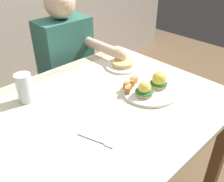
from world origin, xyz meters
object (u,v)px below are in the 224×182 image
Objects in this scene: dining_table at (95,127)px; diner_person at (69,64)px; fork at (98,141)px; water_glass_near at (25,89)px; side_plate at (123,65)px; eggs_benedict_plate at (150,88)px.

diner_person is (0.28, 0.60, 0.02)m from dining_table.
dining_table is 0.24m from fork.
diner_person is at bearing 36.31° from water_glass_near.
water_glass_near reaches higher than side_plate.
eggs_benedict_plate is at bearing -90.59° from diner_person.
eggs_benedict_plate is at bearing -17.50° from dining_table.
dining_table is 7.88× the size of fork.
side_plate is at bearing 35.84° from fork.
fork reaches higher than dining_table.
dining_table is 0.32m from eggs_benedict_plate.
fork is 0.44m from water_glass_near.
side_plate reaches higher than fork.
side_plate is 0.43m from diner_person.
fork is 0.13× the size of diner_person.
side_plate is (0.57, -0.06, -0.05)m from water_glass_near.
water_glass_near reaches higher than fork.
eggs_benedict_plate is 0.58m from water_glass_near.
fork is at bearing -117.82° from diner_person.
diner_person reaches higher than eggs_benedict_plate.
eggs_benedict_plate is at bearing -110.57° from side_plate.
diner_person is at bearing 89.41° from eggs_benedict_plate.
diner_person is (0.01, 0.69, -0.12)m from eggs_benedict_plate.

